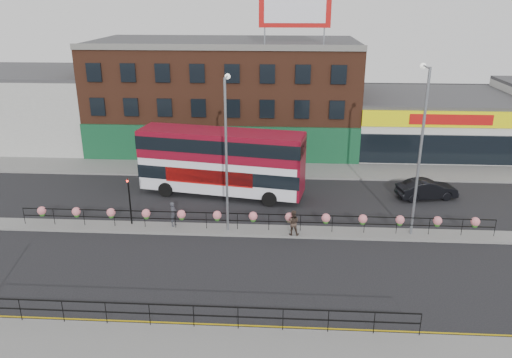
# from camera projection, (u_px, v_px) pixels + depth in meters

# --- Properties ---
(ground) EXTENTS (120.00, 120.00, 0.00)m
(ground) POSITION_uv_depth(u_px,v_px,m) (253.00, 232.00, 31.90)
(ground) COLOR black
(ground) RESTS_ON ground
(south_pavement) EXTENTS (60.00, 4.00, 0.15)m
(south_pavement) POSITION_uv_depth(u_px,v_px,m) (234.00, 358.00, 20.62)
(south_pavement) COLOR slate
(south_pavement) RESTS_ON ground
(north_pavement) EXTENTS (60.00, 4.00, 0.15)m
(north_pavement) POSITION_uv_depth(u_px,v_px,m) (262.00, 170.00, 43.12)
(north_pavement) COLOR slate
(north_pavement) RESTS_ON ground
(median) EXTENTS (60.00, 1.60, 0.15)m
(median) POSITION_uv_depth(u_px,v_px,m) (253.00, 231.00, 31.87)
(median) COLOR slate
(median) RESTS_ON ground
(yellow_line_inner) EXTENTS (60.00, 0.10, 0.01)m
(yellow_line_inner) POSITION_uv_depth(u_px,v_px,m) (239.00, 325.00, 22.80)
(yellow_line_inner) COLOR gold
(yellow_line_inner) RESTS_ON ground
(yellow_line_outer) EXTENTS (60.00, 0.10, 0.01)m
(yellow_line_outer) POSITION_uv_depth(u_px,v_px,m) (239.00, 328.00, 22.64)
(yellow_line_outer) COLOR gold
(yellow_line_outer) RESTS_ON ground
(brick_building) EXTENTS (25.00, 12.21, 10.30)m
(brick_building) POSITION_uv_depth(u_px,v_px,m) (226.00, 94.00, 49.07)
(brick_building) COLOR brown
(brick_building) RESTS_ON ground
(supermarket) EXTENTS (15.00, 12.25, 5.30)m
(supermarket) POSITION_uv_depth(u_px,v_px,m) (430.00, 122.00, 48.72)
(supermarket) COLOR silver
(supermarket) RESTS_ON ground
(warehouse_west) EXTENTS (15.50, 12.00, 7.30)m
(warehouse_west) POSITION_uv_depth(u_px,v_px,m) (29.00, 106.00, 50.78)
(warehouse_west) COLOR #AEAFA9
(warehouse_west) RESTS_ON ground
(billboard) EXTENTS (6.00, 0.29, 4.40)m
(billboard) POSITION_uv_depth(u_px,v_px,m) (295.00, 9.00, 41.27)
(billboard) COLOR #B30F0D
(billboard) RESTS_ON brick_building
(median_railing) EXTENTS (30.04, 0.56, 1.23)m
(median_railing) POSITION_uv_depth(u_px,v_px,m) (253.00, 217.00, 31.54)
(median_railing) COLOR black
(median_railing) RESTS_ON median
(south_railing) EXTENTS (20.04, 0.05, 1.12)m
(south_railing) POSITION_uv_depth(u_px,v_px,m) (193.00, 311.00, 22.22)
(south_railing) COLOR black
(south_railing) RESTS_ON south_pavement
(double_decker_bus) EXTENTS (12.56, 4.96, 4.96)m
(double_decker_bus) POSITION_uv_depth(u_px,v_px,m) (222.00, 156.00, 36.86)
(double_decker_bus) COLOR white
(double_decker_bus) RESTS_ON ground
(car) EXTENTS (3.32, 5.03, 1.45)m
(car) POSITION_uv_depth(u_px,v_px,m) (427.00, 189.00, 36.94)
(car) COLOR black
(car) RESTS_ON ground
(pedestrian_a) EXTENTS (0.78, 0.68, 1.63)m
(pedestrian_a) POSITION_uv_depth(u_px,v_px,m) (173.00, 214.00, 32.14)
(pedestrian_a) COLOR #35373F
(pedestrian_a) RESTS_ON median
(pedestrian_b) EXTENTS (0.84, 0.68, 1.64)m
(pedestrian_b) POSITION_uv_depth(u_px,v_px,m) (293.00, 223.00, 30.90)
(pedestrian_b) COLOR #3F3128
(pedestrian_b) RESTS_ON median
(lamp_column_west) EXTENTS (0.35, 1.70, 9.67)m
(lamp_column_west) POSITION_uv_depth(u_px,v_px,m) (227.00, 142.00, 30.04)
(lamp_column_west) COLOR gray
(lamp_column_west) RESTS_ON median
(lamp_column_east) EXTENTS (0.37, 1.82, 10.35)m
(lamp_column_east) POSITION_uv_depth(u_px,v_px,m) (421.00, 138.00, 29.47)
(lamp_column_east) COLOR gray
(lamp_column_east) RESTS_ON median
(traffic_light_median) EXTENTS (0.15, 0.28, 3.65)m
(traffic_light_median) POSITION_uv_depth(u_px,v_px,m) (129.00, 191.00, 31.88)
(traffic_light_median) COLOR black
(traffic_light_median) RESTS_ON median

